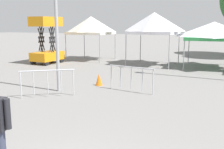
{
  "coord_description": "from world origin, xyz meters",
  "views": [
    {
      "loc": [
        2.77,
        -2.79,
        2.81
      ],
      "look_at": [
        -0.54,
        4.58,
        1.3
      ],
      "focal_mm": 43.17,
      "sensor_mm": 36.0,
      "label": 1
    }
  ],
  "objects_px": {
    "crowd_barrier_by_lift": "(47,78)",
    "crowd_barrier_mid_lot": "(131,74)",
    "canopy_tent_far_left": "(91,25)",
    "traffic_cone_lot_center": "(99,79)",
    "canopy_tent_behind_left": "(214,31)",
    "scissor_lift": "(47,49)",
    "canopy_tent_left_of_center": "(154,23)"
  },
  "relations": [
    {
      "from": "canopy_tent_far_left",
      "to": "traffic_cone_lot_center",
      "type": "bearing_deg",
      "value": -59.4
    },
    {
      "from": "canopy_tent_far_left",
      "to": "canopy_tent_left_of_center",
      "type": "relative_size",
      "value": 0.94
    },
    {
      "from": "canopy_tent_left_of_center",
      "to": "traffic_cone_lot_center",
      "type": "xyz_separation_m",
      "value": [
        -0.53,
        -7.36,
        -2.6
      ]
    },
    {
      "from": "crowd_barrier_mid_lot",
      "to": "canopy_tent_behind_left",
      "type": "bearing_deg",
      "value": 71.93
    },
    {
      "from": "traffic_cone_lot_center",
      "to": "canopy_tent_behind_left",
      "type": "bearing_deg",
      "value": 59.82
    },
    {
      "from": "crowd_barrier_by_lift",
      "to": "traffic_cone_lot_center",
      "type": "relative_size",
      "value": 3.04
    },
    {
      "from": "crowd_barrier_by_lift",
      "to": "crowd_barrier_mid_lot",
      "type": "bearing_deg",
      "value": 38.38
    },
    {
      "from": "canopy_tent_far_left",
      "to": "canopy_tent_behind_left",
      "type": "relative_size",
      "value": 0.94
    },
    {
      "from": "canopy_tent_behind_left",
      "to": "scissor_lift",
      "type": "height_order",
      "value": "scissor_lift"
    },
    {
      "from": "traffic_cone_lot_center",
      "to": "crowd_barrier_mid_lot",
      "type": "bearing_deg",
      "value": -15.56
    },
    {
      "from": "canopy_tent_far_left",
      "to": "canopy_tent_left_of_center",
      "type": "bearing_deg",
      "value": -6.22
    },
    {
      "from": "canopy_tent_far_left",
      "to": "crowd_barrier_by_lift",
      "type": "distance_m",
      "value": 11.37
    },
    {
      "from": "canopy_tent_far_left",
      "to": "traffic_cone_lot_center",
      "type": "distance_m",
      "value": 9.53
    },
    {
      "from": "canopy_tent_behind_left",
      "to": "scissor_lift",
      "type": "xyz_separation_m",
      "value": [
        -11.07,
        -2.69,
        -1.34
      ]
    },
    {
      "from": "scissor_lift",
      "to": "crowd_barrier_mid_lot",
      "type": "height_order",
      "value": "scissor_lift"
    },
    {
      "from": "crowd_barrier_mid_lot",
      "to": "crowd_barrier_by_lift",
      "type": "distance_m",
      "value": 3.42
    },
    {
      "from": "canopy_tent_behind_left",
      "to": "crowd_barrier_by_lift",
      "type": "xyz_separation_m",
      "value": [
        -5.32,
        -10.19,
        -1.64
      ]
    },
    {
      "from": "canopy_tent_left_of_center",
      "to": "crowd_barrier_by_lift",
      "type": "distance_m",
      "value": 10.3
    },
    {
      "from": "canopy_tent_left_of_center",
      "to": "crowd_barrier_by_lift",
      "type": "relative_size",
      "value": 2.12
    },
    {
      "from": "scissor_lift",
      "to": "crowd_barrier_mid_lot",
      "type": "distance_m",
      "value": 10.01
    },
    {
      "from": "scissor_lift",
      "to": "canopy_tent_behind_left",
      "type": "bearing_deg",
      "value": 13.67
    },
    {
      "from": "canopy_tent_far_left",
      "to": "crowd_barrier_mid_lot",
      "type": "height_order",
      "value": "canopy_tent_far_left"
    },
    {
      "from": "canopy_tent_far_left",
      "to": "crowd_barrier_mid_lot",
      "type": "relative_size",
      "value": 1.64
    },
    {
      "from": "canopy_tent_left_of_center",
      "to": "crowd_barrier_mid_lot",
      "type": "relative_size",
      "value": 1.74
    },
    {
      "from": "canopy_tent_left_of_center",
      "to": "canopy_tent_behind_left",
      "type": "xyz_separation_m",
      "value": [
        3.87,
        0.22,
        -0.48
      ]
    },
    {
      "from": "canopy_tent_left_of_center",
      "to": "scissor_lift",
      "type": "relative_size",
      "value": 1.09
    },
    {
      "from": "traffic_cone_lot_center",
      "to": "canopy_tent_far_left",
      "type": "bearing_deg",
      "value": 120.6
    },
    {
      "from": "canopy_tent_left_of_center",
      "to": "crowd_barrier_mid_lot",
      "type": "distance_m",
      "value": 8.23
    },
    {
      "from": "canopy_tent_left_of_center",
      "to": "crowd_barrier_mid_lot",
      "type": "bearing_deg",
      "value": -81.02
    },
    {
      "from": "canopy_tent_behind_left",
      "to": "traffic_cone_lot_center",
      "type": "xyz_separation_m",
      "value": [
        -4.4,
        -7.57,
        -2.12
      ]
    },
    {
      "from": "canopy_tent_far_left",
      "to": "canopy_tent_left_of_center",
      "type": "xyz_separation_m",
      "value": [
        5.22,
        -0.57,
        0.16
      ]
    },
    {
      "from": "scissor_lift",
      "to": "crowd_barrier_mid_lot",
      "type": "xyz_separation_m",
      "value": [
        8.44,
        -5.38,
        -0.3
      ]
    }
  ]
}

